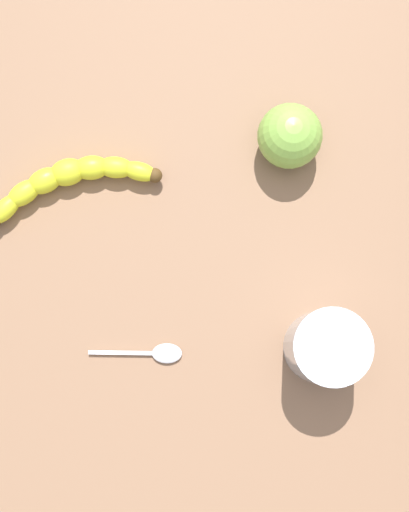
% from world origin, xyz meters
% --- Properties ---
extents(wooden_tabletop, '(1.20, 1.20, 0.03)m').
position_xyz_m(wooden_tabletop, '(0.00, 0.00, 0.01)').
color(wooden_tabletop, '#876248').
rests_on(wooden_tabletop, ground).
extents(banana, '(0.20, 0.11, 0.03)m').
position_xyz_m(banana, '(0.17, -0.03, 0.05)').
color(banana, yellow).
rests_on(banana, wooden_tabletop).
extents(smoothie_glass, '(0.09, 0.09, 0.09)m').
position_xyz_m(smoothie_glass, '(-0.16, 0.13, 0.07)').
color(smoothie_glass, silver).
rests_on(smoothie_glass, wooden_tabletop).
extents(green_apple_fruit, '(0.08, 0.08, 0.08)m').
position_xyz_m(green_apple_fruit, '(-0.09, -0.12, 0.07)').
color(green_apple_fruit, '#84B747').
rests_on(green_apple_fruit, wooden_tabletop).
extents(teaspoon, '(0.11, 0.03, 0.01)m').
position_xyz_m(teaspoon, '(0.03, 0.16, 0.03)').
color(teaspoon, silver).
rests_on(teaspoon, wooden_tabletop).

